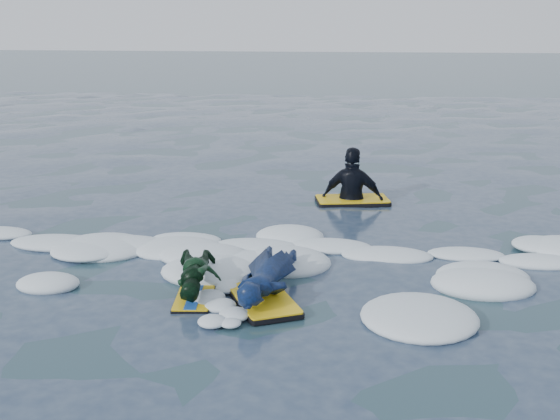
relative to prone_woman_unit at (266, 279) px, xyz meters
The scene contains 5 objects.
ground 0.86m from the prone_woman_unit, behind, with size 120.00×120.00×0.00m, color #1C3143.
foam_band 1.40m from the prone_woman_unit, 126.97° to the left, with size 12.00×3.10×0.30m, color white, non-canonical shape.
prone_woman_unit is the anchor object (origin of this frame).
prone_child_unit 0.76m from the prone_woman_unit, behind, with size 0.67×1.16×0.43m.
waiting_rider_unit 4.31m from the prone_woman_unit, 78.63° to the left, with size 1.31×0.89×1.79m.
Camera 1 is at (1.88, -7.26, 2.98)m, focal length 45.00 mm.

